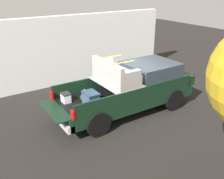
{
  "coord_description": "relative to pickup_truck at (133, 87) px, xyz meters",
  "views": [
    {
      "loc": [
        -5.43,
        -7.4,
        4.82
      ],
      "look_at": [
        -0.6,
        0.0,
        1.1
      ],
      "focal_mm": 41.42,
      "sensor_mm": 36.0,
      "label": 1
    }
  ],
  "objects": [
    {
      "name": "ground_plane",
      "position": [
        -0.36,
        0.0,
        -0.97
      ],
      "size": [
        40.0,
        40.0,
        0.0
      ],
      "primitive_type": "plane",
      "color": "black"
    },
    {
      "name": "pickup_truck",
      "position": [
        0.0,
        0.0,
        0.0
      ],
      "size": [
        6.05,
        2.06,
        2.23
      ],
      "color": "black",
      "rests_on": "ground_plane"
    },
    {
      "name": "building_facade",
      "position": [
        -0.41,
        4.3,
        0.7
      ],
      "size": [
        10.35,
        0.36,
        3.34
      ],
      "primitive_type": "cube",
      "color": "white",
      "rests_on": "ground_plane"
    },
    {
      "name": "trash_can",
      "position": [
        3.04,
        2.88,
        -0.47
      ],
      "size": [
        0.6,
        0.6,
        0.98
      ],
      "color": "#1E592D",
      "rests_on": "ground_plane"
    }
  ]
}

